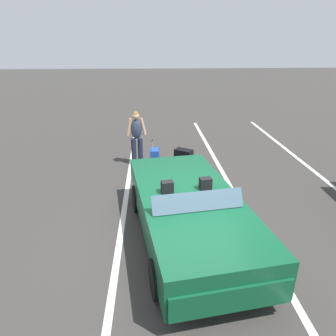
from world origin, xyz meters
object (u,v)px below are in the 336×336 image
(convertible_car, at_px, (192,218))
(suitcase_medium_bright, at_px, (155,159))
(traveler_person, at_px, (137,135))
(suitcase_large_black, at_px, (183,162))

(convertible_car, height_order, suitcase_medium_bright, convertible_car)
(convertible_car, bearing_deg, traveler_person, -173.34)
(convertible_car, relative_size, traveler_person, 2.64)
(suitcase_large_black, height_order, traveler_person, traveler_person)
(convertible_car, xyz_separation_m, suitcase_medium_bright, (-3.74, -0.61, -0.28))
(suitcase_large_black, distance_m, suitcase_medium_bright, 0.91)
(suitcase_medium_bright, bearing_deg, traveler_person, 146.86)
(convertible_car, xyz_separation_m, traveler_person, (-4.16, -1.14, 0.34))
(traveler_person, bearing_deg, suitcase_large_black, 51.17)
(suitcase_medium_bright, height_order, traveler_person, traveler_person)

